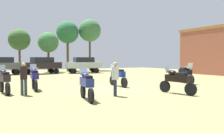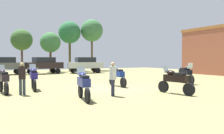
% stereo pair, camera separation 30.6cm
% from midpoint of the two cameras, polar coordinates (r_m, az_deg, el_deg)
% --- Properties ---
extents(ground_plane, '(44.00, 52.00, 0.02)m').
position_cam_midpoint_polar(ground_plane, '(14.50, 0.41, -5.20)').
color(ground_plane, olive).
extents(motorcycle_3, '(0.76, 2.12, 1.51)m').
position_cam_midpoint_polar(motorcycle_3, '(17.79, 18.17, -1.54)').
color(motorcycle_3, black).
rests_on(motorcycle_3, ground).
extents(motorcycle_4, '(0.72, 2.14, 1.46)m').
position_cam_midpoint_polar(motorcycle_4, '(12.39, 16.00, -3.13)').
color(motorcycle_4, black).
rests_on(motorcycle_4, ground).
extents(motorcycle_5, '(0.62, 2.21, 1.49)m').
position_cam_midpoint_polar(motorcycle_5, '(15.21, 1.86, -2.06)').
color(motorcycle_5, black).
rests_on(motorcycle_5, ground).
extents(motorcycle_6, '(0.62, 2.24, 1.50)m').
position_cam_midpoint_polar(motorcycle_6, '(14.21, -18.23, -2.42)').
color(motorcycle_6, black).
rests_on(motorcycle_6, ground).
extents(motorcycle_9, '(0.63, 2.13, 1.50)m').
position_cam_midpoint_polar(motorcycle_9, '(13.33, -24.70, -2.82)').
color(motorcycle_9, black).
rests_on(motorcycle_9, ground).
extents(motorcycle_11, '(0.66, 2.08, 1.46)m').
position_cam_midpoint_polar(motorcycle_11, '(10.23, -6.20, -4.18)').
color(motorcycle_11, black).
rests_on(motorcycle_11, ground).
extents(car_1, '(4.41, 2.10, 2.00)m').
position_cam_midpoint_polar(car_1, '(28.69, -24.92, 0.57)').
color(car_1, black).
rests_on(car_1, ground).
extents(car_3, '(4.44, 2.16, 2.00)m').
position_cam_midpoint_polar(car_3, '(29.57, -6.31, 0.79)').
color(car_3, black).
rests_on(car_3, ground).
extents(car_5, '(4.54, 2.51, 2.00)m').
position_cam_midpoint_polar(car_5, '(28.91, -16.18, 0.69)').
color(car_5, black).
rests_on(car_5, ground).
extents(person_1, '(0.48, 0.48, 1.66)m').
position_cam_midpoint_polar(person_1, '(11.24, 0.99, -2.31)').
color(person_1, '#24283D').
rests_on(person_1, ground).
extents(person_3, '(0.38, 0.38, 1.64)m').
position_cam_midpoint_polar(person_3, '(12.35, -20.66, -2.12)').
color(person_3, '#2C3742').
rests_on(person_3, ground).
extents(tree_1, '(2.80, 2.80, 5.49)m').
position_cam_midpoint_polar(tree_1, '(33.26, -14.73, 5.85)').
color(tree_1, brown).
rests_on(tree_1, ground).
extents(tree_2, '(3.46, 3.46, 7.94)m').
position_cam_midpoint_polar(tree_2, '(36.53, -4.77, 8.90)').
color(tree_2, '#4F4026').
rests_on(tree_2, ground).
extents(tree_5, '(3.33, 3.33, 7.46)m').
position_cam_midpoint_polar(tree_5, '(35.81, -10.18, 8.32)').
color(tree_5, '#4F4425').
rests_on(tree_5, ground).
extents(tree_7, '(2.91, 2.91, 5.88)m').
position_cam_midpoint_polar(tree_7, '(34.19, -21.17, 6.25)').
color(tree_7, brown).
rests_on(tree_7, ground).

